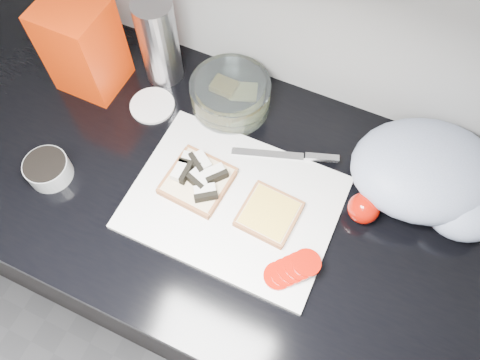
% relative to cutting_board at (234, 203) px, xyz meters
% --- Properties ---
extents(base_cabinet, '(3.50, 0.60, 0.86)m').
position_rel_cutting_board_xyz_m(base_cabinet, '(-0.03, 0.03, -0.48)').
color(base_cabinet, black).
rests_on(base_cabinet, ground).
extents(countertop, '(3.50, 0.64, 0.04)m').
position_rel_cutting_board_xyz_m(countertop, '(-0.03, 0.03, -0.03)').
color(countertop, black).
rests_on(countertop, base_cabinet).
extents(cutting_board, '(0.40, 0.30, 0.01)m').
position_rel_cutting_board_xyz_m(cutting_board, '(0.00, 0.00, 0.00)').
color(cutting_board, silver).
rests_on(cutting_board, countertop).
extents(bread_left, '(0.13, 0.13, 0.04)m').
position_rel_cutting_board_xyz_m(bread_left, '(-0.08, 0.01, 0.02)').
color(bread_left, beige).
rests_on(bread_left, cutting_board).
extents(bread_right, '(0.12, 0.12, 0.02)m').
position_rel_cutting_board_xyz_m(bread_right, '(0.08, 0.00, 0.01)').
color(bread_right, beige).
rests_on(bread_right, cutting_board).
extents(tomato_slices, '(0.11, 0.11, 0.02)m').
position_rel_cutting_board_xyz_m(tomato_slices, '(0.16, -0.08, 0.02)').
color(tomato_slices, '#B20F04').
rests_on(tomato_slices, cutting_board).
extents(knife, '(0.22, 0.09, 0.01)m').
position_rel_cutting_board_xyz_m(knife, '(0.08, 0.15, 0.01)').
color(knife, silver).
rests_on(knife, cutting_board).
extents(seed_tub, '(0.09, 0.09, 0.05)m').
position_rel_cutting_board_xyz_m(seed_tub, '(-0.37, -0.10, 0.02)').
color(seed_tub, gray).
rests_on(seed_tub, countertop).
extents(tub_lid, '(0.12, 0.12, 0.01)m').
position_rel_cutting_board_xyz_m(tub_lid, '(-0.27, 0.14, -0.00)').
color(tub_lid, white).
rests_on(tub_lid, countertop).
extents(glass_bowl, '(0.17, 0.17, 0.07)m').
position_rel_cutting_board_xyz_m(glass_bowl, '(-0.11, 0.22, 0.03)').
color(glass_bowl, silver).
rests_on(glass_bowl, countertop).
extents(bread_bag, '(0.13, 0.13, 0.21)m').
position_rel_cutting_board_xyz_m(bread_bag, '(-0.42, 0.15, 0.10)').
color(bread_bag, red).
rests_on(bread_bag, countertop).
extents(steel_canister, '(0.08, 0.08, 0.20)m').
position_rel_cutting_board_xyz_m(steel_canister, '(-0.29, 0.24, 0.10)').
color(steel_canister, '#A3A3A8').
rests_on(steel_canister, countertop).
extents(grocery_bag, '(0.35, 0.32, 0.13)m').
position_rel_cutting_board_xyz_m(grocery_bag, '(0.33, 0.19, 0.05)').
color(grocery_bag, '#A8B2CF').
rests_on(grocery_bag, countertop).
extents(whole_tomatoes, '(0.06, 0.06, 0.06)m').
position_rel_cutting_board_xyz_m(whole_tomatoes, '(0.24, 0.08, 0.02)').
color(whole_tomatoes, '#B20F04').
rests_on(whole_tomatoes, countertop).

